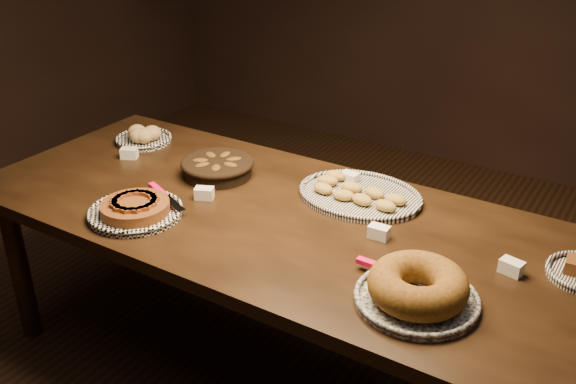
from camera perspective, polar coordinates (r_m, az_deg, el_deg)
The scene contains 8 objects.
ground at distance 2.78m, azimuth -0.77°, elevation -15.65°, with size 5.00×5.00×0.00m, color black.
buffet_table at distance 2.38m, azimuth -0.87°, elevation -3.50°, with size 2.40×1.00×0.75m.
apple_tart_plate at distance 2.38m, azimuth -13.39°, elevation -1.50°, with size 0.34×0.36×0.06m.
madeleine_platter at distance 2.45m, azimuth 6.29°, elevation -0.18°, with size 0.48×0.39×0.05m.
bundt_cake_plate at distance 1.89m, azimuth 11.42°, elevation -8.43°, with size 0.41×0.37×0.11m.
croissant_basket at distance 2.63m, azimuth -6.29°, elevation 2.30°, with size 0.31×0.31×0.07m.
bread_roll_plate at distance 3.02m, azimuth -12.73°, elevation 4.84°, with size 0.26×0.26×0.08m.
tent_cards at distance 2.39m, azimuth 1.15°, elevation -0.71°, with size 1.73×0.48×0.04m.
Camera 1 is at (1.13, -1.72, 1.87)m, focal length 40.00 mm.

